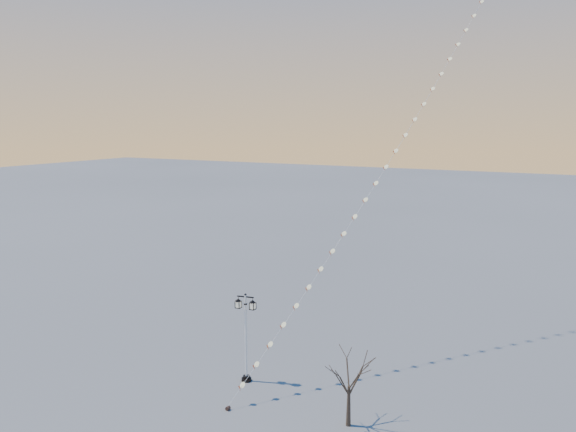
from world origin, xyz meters
The scene contains 4 objects.
ground centered at (0.00, 0.00, 0.00)m, with size 300.00×300.00×0.00m, color slate.
street_lamp centered at (-0.14, 1.86, 2.84)m, with size 1.29×0.61×5.14m.
bare_tree centered at (6.81, 0.05, 2.58)m, with size 2.24×2.24×3.71m.
kite_train centered at (6.69, 16.09, 19.41)m, with size 12.31×35.67×39.01m.
Camera 1 is at (16.52, -24.27, 14.58)m, focal length 36.19 mm.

